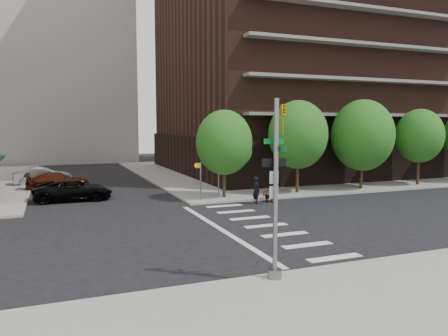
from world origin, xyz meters
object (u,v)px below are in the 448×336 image
at_px(parked_car_maroon, 58,181).
at_px(parked_car_silver, 42,176).
at_px(dog_walker, 256,190).
at_px(scooter, 269,194).
at_px(parked_car_black, 73,190).
at_px(traffic_signal, 276,203).

distance_m(parked_car_maroon, parked_car_silver, 3.76).
bearing_deg(dog_walker, parked_car_maroon, 43.87).
relative_size(parked_car_silver, scooter, 2.57).
bearing_deg(scooter, dog_walker, -158.51).
bearing_deg(parked_car_black, parked_car_maroon, 9.52).
distance_m(parked_car_silver, dog_walker, 20.40).
xyz_separation_m(parked_car_silver, dog_walker, (13.52, -15.27, 0.12)).
bearing_deg(traffic_signal, parked_car_silver, 105.05).
height_order(traffic_signal, parked_car_black, traffic_signal).
bearing_deg(traffic_signal, parked_car_black, 106.19).
distance_m(traffic_signal, parked_car_black, 20.15).
distance_m(parked_car_black, scooter, 13.70).
distance_m(scooter, dog_walker, 1.42).
distance_m(parked_car_black, dog_walker, 12.76).
xyz_separation_m(parked_car_maroon, dog_walker, (12.29, -11.72, 0.20)).
distance_m(parked_car_maroon, scooter, 17.59).
distance_m(traffic_signal, parked_car_maroon, 26.11).
bearing_deg(parked_car_silver, dog_walker, -142.43).
bearing_deg(scooter, traffic_signal, -116.84).
relative_size(traffic_signal, scooter, 3.18).
relative_size(traffic_signal, dog_walker, 3.26).
height_order(traffic_signal, parked_car_silver, traffic_signal).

